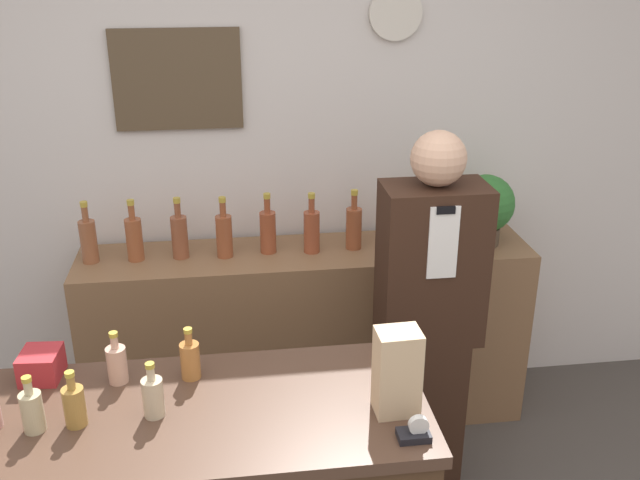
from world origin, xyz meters
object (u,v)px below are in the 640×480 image
at_px(shopkeeper, 428,324).
at_px(paper_bag, 397,372).
at_px(potted_plant, 485,206).
at_px(tape_dispenser, 415,432).

xyz_separation_m(shopkeeper, paper_bag, (-0.33, -0.79, 0.31)).
distance_m(shopkeeper, potted_plant, 0.75).
bearing_deg(paper_bag, shopkeeper, 67.37).
distance_m(shopkeeper, paper_bag, 0.91).
distance_m(potted_plant, tape_dispenser, 1.64).
distance_m(paper_bag, tape_dispenser, 0.17).
height_order(shopkeeper, tape_dispenser, shopkeeper).
distance_m(shopkeeper, tape_dispenser, 0.99).
relative_size(shopkeeper, paper_bag, 6.11).
relative_size(shopkeeper, potted_plant, 4.73).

